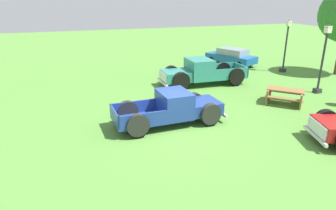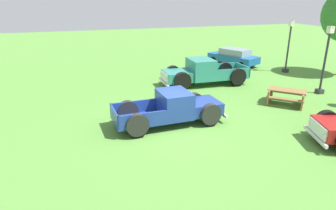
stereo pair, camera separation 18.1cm
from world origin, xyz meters
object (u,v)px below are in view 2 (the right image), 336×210
object	(u,v)px
lamp_post_near	(325,59)
picnic_table	(287,95)
sedan_distant_b	(234,56)
pickup_truck_foreground	(176,108)
pickup_truck_behind_left	(200,73)
lamp_post_far	(289,45)

from	to	relation	value
lamp_post_near	picnic_table	distance (m)	3.54
sedan_distant_b	lamp_post_near	xyz separation A→B (m)	(8.15, 0.94, 1.31)
pickup_truck_foreground	pickup_truck_behind_left	bearing A→B (deg)	146.59
pickup_truck_foreground	pickup_truck_behind_left	xyz separation A→B (m)	(-5.21, 3.44, 0.08)
pickup_truck_behind_left	picnic_table	distance (m)	5.45
pickup_truck_behind_left	lamp_post_far	bearing A→B (deg)	98.81
pickup_truck_foreground	picnic_table	distance (m)	6.27
picnic_table	pickup_truck_foreground	bearing A→B (deg)	-84.97
pickup_truck_foreground	lamp_post_near	distance (m)	9.52
pickup_truck_behind_left	lamp_post_far	world-z (taller)	lamp_post_far
pickup_truck_foreground	pickup_truck_behind_left	size ratio (longest dim) A/B	0.90
sedan_distant_b	picnic_table	bearing A→B (deg)	-13.16
lamp_post_far	pickup_truck_behind_left	bearing A→B (deg)	-81.19
sedan_distant_b	lamp_post_far	world-z (taller)	lamp_post_far
pickup_truck_behind_left	sedan_distant_b	distance (m)	6.62
pickup_truck_behind_left	sedan_distant_b	size ratio (longest dim) A/B	1.26
lamp_post_near	picnic_table	size ratio (longest dim) A/B	1.65
pickup_truck_behind_left	sedan_distant_b	xyz separation A→B (m)	(-4.42, 4.93, -0.08)
lamp_post_near	lamp_post_far	size ratio (longest dim) A/B	1.03
pickup_truck_behind_left	lamp_post_near	size ratio (longest dim) A/B	1.42
pickup_truck_foreground	sedan_distant_b	size ratio (longest dim) A/B	1.13
pickup_truck_foreground	lamp_post_far	distance (m)	12.59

